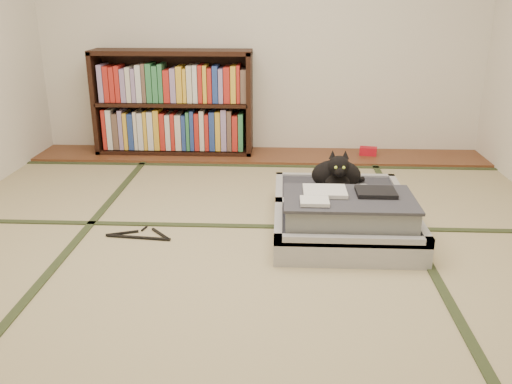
{
  "coord_description": "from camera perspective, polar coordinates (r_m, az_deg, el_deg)",
  "views": [
    {
      "loc": [
        0.2,
        -2.71,
        1.35
      ],
      "look_at": [
        0.05,
        0.35,
        0.25
      ],
      "focal_mm": 38.0,
      "sensor_mm": 36.0,
      "label": 1
    }
  ],
  "objects": [
    {
      "name": "suitcase",
      "position": [
        3.34,
        9.17,
        -2.21
      ],
      "size": [
        0.83,
        1.11,
        0.33
      ],
      "color": "#A6A6AA",
      "rests_on": "floor"
    },
    {
      "name": "cable_coil",
      "position": [
        3.64,
        11.24,
        0.43
      ],
      "size": [
        0.12,
        0.12,
        0.03
      ],
      "color": "white",
      "rests_on": "suitcase"
    },
    {
      "name": "tatami_borders",
      "position": [
        3.48,
        -0.71,
        -3.0
      ],
      "size": [
        4.0,
        4.5,
        0.01
      ],
      "color": "#2D381E",
      "rests_on": "ground"
    },
    {
      "name": "hanger",
      "position": [
        3.33,
        -12.1,
        -4.48
      ],
      "size": [
        0.41,
        0.2,
        0.01
      ],
      "color": "black",
      "rests_on": "floor"
    },
    {
      "name": "cat",
      "position": [
        3.56,
        8.51,
        1.84
      ],
      "size": [
        0.37,
        0.37,
        0.3
      ],
      "color": "black",
      "rests_on": "suitcase"
    },
    {
      "name": "floor",
      "position": [
        3.04,
        -1.27,
        -6.67
      ],
      "size": [
        4.5,
        4.5,
        0.0
      ],
      "primitive_type": "plane",
      "color": "tan",
      "rests_on": "ground"
    },
    {
      "name": "bookcase",
      "position": [
        4.96,
        -8.67,
        9.08
      ],
      "size": [
        1.4,
        0.32,
        0.92
      ],
      "color": "black",
      "rests_on": "wood_strip"
    },
    {
      "name": "red_item",
      "position": [
        4.98,
        11.72,
        4.24
      ],
      "size": [
        0.16,
        0.12,
        0.07
      ],
      "primitive_type": "cube",
      "rotation": [
        0.0,
        0.0,
        -0.2
      ],
      "color": "#B60E1D",
      "rests_on": "wood_strip"
    },
    {
      "name": "wood_strip",
      "position": [
        4.9,
        0.34,
        3.87
      ],
      "size": [
        4.0,
        0.5,
        0.02
      ],
      "primitive_type": "cube",
      "color": "brown",
      "rests_on": "ground"
    }
  ]
}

